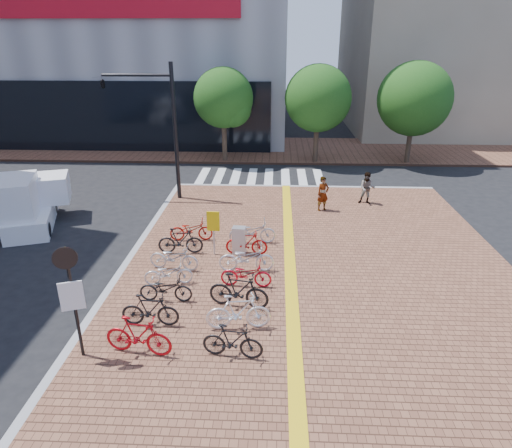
{
  "coord_description": "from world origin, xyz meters",
  "views": [
    {
      "loc": [
        1.44,
        -12.2,
        7.82
      ],
      "look_at": [
        0.72,
        3.59,
        1.3
      ],
      "focal_mm": 32.0,
      "sensor_mm": 36.0,
      "label": 1
    }
  ],
  "objects_px": {
    "bike_10": "(246,274)",
    "notice_sign": "(71,290)",
    "bike_0": "(138,336)",
    "bike_12": "(247,243)",
    "pedestrian_b": "(367,188)",
    "bike_3": "(168,273)",
    "bike_13": "(252,232)",
    "bike_1": "(150,310)",
    "yellow_sign": "(213,225)",
    "bike_2": "(166,289)",
    "bike_4": "(174,257)",
    "bike_7": "(232,341)",
    "utility_box": "(239,240)",
    "traffic_light_pole": "(142,107)",
    "bike_9": "(239,291)",
    "bike_8": "(238,312)",
    "box_truck": "(28,203)",
    "pedestrian_a": "(323,194)",
    "bike_6": "(191,230)",
    "bike_5": "(180,241)",
    "bike_11": "(246,258)"
  },
  "relations": [
    {
      "from": "utility_box",
      "to": "yellow_sign",
      "type": "relative_size",
      "value": 0.62
    },
    {
      "from": "bike_6",
      "to": "bike_7",
      "type": "height_order",
      "value": "bike_7"
    },
    {
      "from": "notice_sign",
      "to": "bike_5",
      "type": "bearing_deg",
      "value": 77.47
    },
    {
      "from": "bike_1",
      "to": "yellow_sign",
      "type": "xyz_separation_m",
      "value": [
        1.21,
        4.62,
        0.71
      ]
    },
    {
      "from": "utility_box",
      "to": "box_truck",
      "type": "distance_m",
      "value": 9.73
    },
    {
      "from": "bike_2",
      "to": "yellow_sign",
      "type": "xyz_separation_m",
      "value": [
        1.07,
        3.31,
        0.78
      ]
    },
    {
      "from": "bike_0",
      "to": "bike_10",
      "type": "height_order",
      "value": "bike_0"
    },
    {
      "from": "bike_6",
      "to": "bike_11",
      "type": "bearing_deg",
      "value": -142.09
    },
    {
      "from": "bike_2",
      "to": "traffic_light_pole",
      "type": "relative_size",
      "value": 0.25
    },
    {
      "from": "bike_9",
      "to": "bike_12",
      "type": "height_order",
      "value": "bike_9"
    },
    {
      "from": "bike_3",
      "to": "utility_box",
      "type": "distance_m",
      "value": 3.26
    },
    {
      "from": "bike_2",
      "to": "pedestrian_a",
      "type": "bearing_deg",
      "value": -33.25
    },
    {
      "from": "bike_0",
      "to": "bike_9",
      "type": "height_order",
      "value": "bike_9"
    },
    {
      "from": "bike_8",
      "to": "notice_sign",
      "type": "bearing_deg",
      "value": 102.27
    },
    {
      "from": "utility_box",
      "to": "box_truck",
      "type": "relative_size",
      "value": 0.24
    },
    {
      "from": "box_truck",
      "to": "pedestrian_a",
      "type": "bearing_deg",
      "value": 10.09
    },
    {
      "from": "bike_3",
      "to": "bike_13",
      "type": "bearing_deg",
      "value": -47.79
    },
    {
      "from": "bike_6",
      "to": "bike_12",
      "type": "relative_size",
      "value": 1.08
    },
    {
      "from": "bike_7",
      "to": "bike_13",
      "type": "height_order",
      "value": "bike_13"
    },
    {
      "from": "bike_10",
      "to": "notice_sign",
      "type": "bearing_deg",
      "value": 136.33
    },
    {
      "from": "bike_6",
      "to": "bike_4",
      "type": "bearing_deg",
      "value": 170.8
    },
    {
      "from": "bike_7",
      "to": "box_truck",
      "type": "distance_m",
      "value": 12.96
    },
    {
      "from": "bike_8",
      "to": "bike_4",
      "type": "bearing_deg",
      "value": 29.75
    },
    {
      "from": "pedestrian_a",
      "to": "traffic_light_pole",
      "type": "xyz_separation_m",
      "value": [
        -8.68,
        1.52,
        3.73
      ]
    },
    {
      "from": "bike_7",
      "to": "yellow_sign",
      "type": "relative_size",
      "value": 0.91
    },
    {
      "from": "bike_10",
      "to": "pedestrian_b",
      "type": "distance_m",
      "value": 9.93
    },
    {
      "from": "bike_0",
      "to": "bike_4",
      "type": "distance_m",
      "value": 4.64
    },
    {
      "from": "bike_0",
      "to": "pedestrian_b",
      "type": "distance_m",
      "value": 14.32
    },
    {
      "from": "bike_12",
      "to": "pedestrian_b",
      "type": "bearing_deg",
      "value": -41.39
    },
    {
      "from": "bike_9",
      "to": "notice_sign",
      "type": "height_order",
      "value": "notice_sign"
    },
    {
      "from": "bike_0",
      "to": "bike_11",
      "type": "relative_size",
      "value": 0.94
    },
    {
      "from": "pedestrian_a",
      "to": "traffic_light_pole",
      "type": "relative_size",
      "value": 0.25
    },
    {
      "from": "pedestrian_b",
      "to": "traffic_light_pole",
      "type": "distance_m",
      "value": 11.57
    },
    {
      "from": "box_truck",
      "to": "bike_0",
      "type": "bearing_deg",
      "value": -49.74
    },
    {
      "from": "bike_0",
      "to": "box_truck",
      "type": "bearing_deg",
      "value": 49.08
    },
    {
      "from": "bike_1",
      "to": "bike_10",
      "type": "relative_size",
      "value": 0.98
    },
    {
      "from": "bike_2",
      "to": "bike_7",
      "type": "bearing_deg",
      "value": -137.51
    },
    {
      "from": "bike_0",
      "to": "bike_12",
      "type": "distance_m",
      "value": 6.43
    },
    {
      "from": "yellow_sign",
      "to": "bike_7",
      "type": "bearing_deg",
      "value": -78.05
    },
    {
      "from": "bike_13",
      "to": "bike_1",
      "type": "bearing_deg",
      "value": 149.36
    },
    {
      "from": "bike_8",
      "to": "bike_13",
      "type": "xyz_separation_m",
      "value": [
        0.08,
        5.79,
        -0.06
      ]
    },
    {
      "from": "bike_12",
      "to": "bike_2",
      "type": "bearing_deg",
      "value": 147.51
    },
    {
      "from": "bike_7",
      "to": "notice_sign",
      "type": "height_order",
      "value": "notice_sign"
    },
    {
      "from": "bike_6",
      "to": "bike_7",
      "type": "bearing_deg",
      "value": -167.42
    },
    {
      "from": "bike_7",
      "to": "notice_sign",
      "type": "distance_m",
      "value": 4.18
    },
    {
      "from": "bike_10",
      "to": "notice_sign",
      "type": "distance_m",
      "value": 5.71
    },
    {
      "from": "box_truck",
      "to": "bike_4",
      "type": "bearing_deg",
      "value": -28.64
    },
    {
      "from": "bike_0",
      "to": "bike_13",
      "type": "height_order",
      "value": "bike_0"
    },
    {
      "from": "traffic_light_pole",
      "to": "bike_9",
      "type": "bearing_deg",
      "value": -61.81
    },
    {
      "from": "bike_4",
      "to": "bike_0",
      "type": "bearing_deg",
      "value": -171.61
    }
  ]
}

